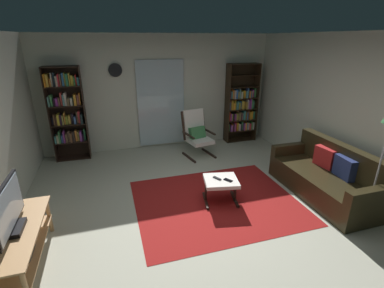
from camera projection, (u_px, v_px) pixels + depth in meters
ground_plane at (197, 207)px, 4.38m from camera, size 7.02×7.02×0.00m
wall_back at (160, 93)px, 6.51m from camera, size 5.60×0.06×2.60m
wall_right at (352, 114)px, 4.66m from camera, size 0.06×6.00×2.60m
glass_door_panel at (161, 104)px, 6.55m from camera, size 1.10×0.01×2.00m
area_rug at (216, 201)px, 4.54m from camera, size 2.57×2.13×0.01m
tv_stand at (17, 244)px, 3.09m from camera, size 0.52×1.37×0.52m
television at (9, 211)px, 2.95m from camera, size 0.20×0.86×0.55m
bookshelf_near_tv at (67, 111)px, 5.83m from camera, size 0.70×0.30×1.98m
bookshelf_near_sofa at (241, 107)px, 7.00m from camera, size 0.79×0.30×1.93m
leather_sofa at (326, 178)px, 4.65m from camera, size 0.83×1.92×0.86m
lounge_armchair at (197, 132)px, 6.20m from camera, size 0.68×0.75×1.02m
ottoman at (221, 183)px, 4.44m from camera, size 0.60×0.57×0.40m
tv_remote at (217, 178)px, 4.43m from camera, size 0.10×0.15×0.02m
cell_phone at (228, 180)px, 4.38m from camera, size 0.13×0.15×0.01m
wall_clock at (115, 70)px, 5.99m from camera, size 0.29×0.03×0.29m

